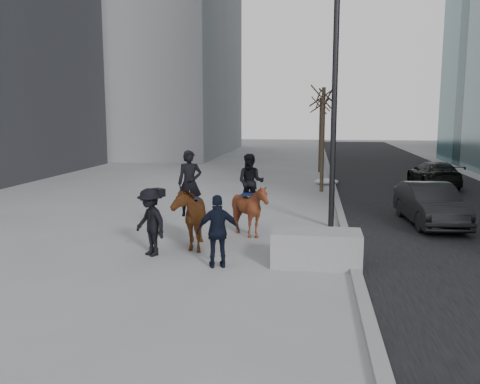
# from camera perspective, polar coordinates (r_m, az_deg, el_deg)

# --- Properties ---
(ground) EXTENTS (120.00, 120.00, 0.00)m
(ground) POSITION_cam_1_polar(r_m,az_deg,el_deg) (13.16, -0.75, -7.26)
(ground) COLOR gray
(ground) RESTS_ON ground
(road) EXTENTS (8.00, 90.00, 0.01)m
(road) POSITION_cam_1_polar(r_m,az_deg,el_deg) (23.33, 20.53, -0.73)
(road) COLOR black
(road) RESTS_ON ground
(curb) EXTENTS (0.25, 90.00, 0.12)m
(curb) POSITION_cam_1_polar(r_m,az_deg,el_deg) (22.80, 10.68, -0.39)
(curb) COLOR gray
(curb) RESTS_ON ground
(planter) EXTENTS (2.14, 1.09, 0.85)m
(planter) POSITION_cam_1_polar(r_m,az_deg,el_deg) (12.46, 8.56, -6.26)
(planter) COLOR gray
(planter) RESTS_ON ground
(car_near) EXTENTS (1.79, 4.25, 1.37)m
(car_near) POSITION_cam_1_polar(r_m,az_deg,el_deg) (17.88, 20.58, -1.29)
(car_near) COLOR black
(car_near) RESTS_ON ground
(car_far) EXTENTS (2.12, 4.50, 1.27)m
(car_far) POSITION_cam_1_polar(r_m,az_deg,el_deg) (27.39, 20.94, 1.92)
(car_far) COLOR black
(car_far) RESTS_ON ground
(tree_near) EXTENTS (1.20, 1.20, 5.37)m
(tree_near) POSITION_cam_1_polar(r_m,az_deg,el_deg) (24.02, 9.27, 6.41)
(tree_near) COLOR #3A2C22
(tree_near) RESTS_ON ground
(tree_far) EXTENTS (1.20, 1.20, 5.04)m
(tree_far) POSITION_cam_1_polar(r_m,az_deg,el_deg) (32.08, 9.02, 6.70)
(tree_far) COLOR #342B1E
(tree_far) RESTS_ON ground
(mounted_left) EXTENTS (1.40, 2.22, 2.65)m
(mounted_left) POSITION_cam_1_polar(r_m,az_deg,el_deg) (13.99, -5.74, -2.18)
(mounted_left) COLOR #502B10
(mounted_left) RESTS_ON ground
(mounted_right) EXTENTS (1.37, 1.52, 2.47)m
(mounted_right) POSITION_cam_1_polar(r_m,az_deg,el_deg) (15.08, 1.15, -1.33)
(mounted_right) COLOR #4E250F
(mounted_right) RESTS_ON ground
(feeder) EXTENTS (1.10, 0.98, 1.75)m
(feeder) POSITION_cam_1_polar(r_m,az_deg,el_deg) (12.08, -2.47, -4.43)
(feeder) COLOR black
(feeder) RESTS_ON ground
(camera_crew) EXTENTS (1.29, 1.21, 1.75)m
(camera_crew) POSITION_cam_1_polar(r_m,az_deg,el_deg) (13.27, -10.03, -3.32)
(camera_crew) COLOR black
(camera_crew) RESTS_ON ground
(lamppost) EXTENTS (0.25, 0.98, 9.09)m
(lamppost) POSITION_cam_1_polar(r_m,az_deg,el_deg) (16.54, 10.64, 13.35)
(lamppost) COLOR black
(lamppost) RESTS_ON ground
(snow_piles) EXTENTS (1.23, 12.23, 0.31)m
(snow_piles) POSITION_cam_1_polar(r_m,az_deg,el_deg) (21.83, 10.00, -0.53)
(snow_piles) COLOR silver
(snow_piles) RESTS_ON ground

